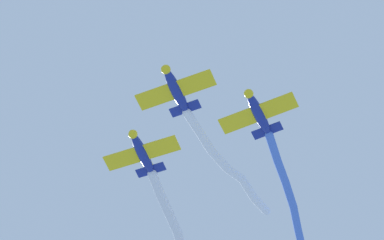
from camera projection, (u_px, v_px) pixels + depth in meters
airplane_lead at (176, 90)px, 78.85m from camera, size 7.15×5.34×1.79m
smoke_trail_lead at (228, 166)px, 84.96m from camera, size 2.46×16.39×3.80m
airplane_left_wing at (258, 113)px, 80.19m from camera, size 7.09×5.27×1.79m
smoke_trail_left_wing at (291, 207)px, 87.68m from camera, size 4.48×19.92×3.00m
airplane_right_wing at (142, 153)px, 82.99m from camera, size 7.19×5.39×1.79m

